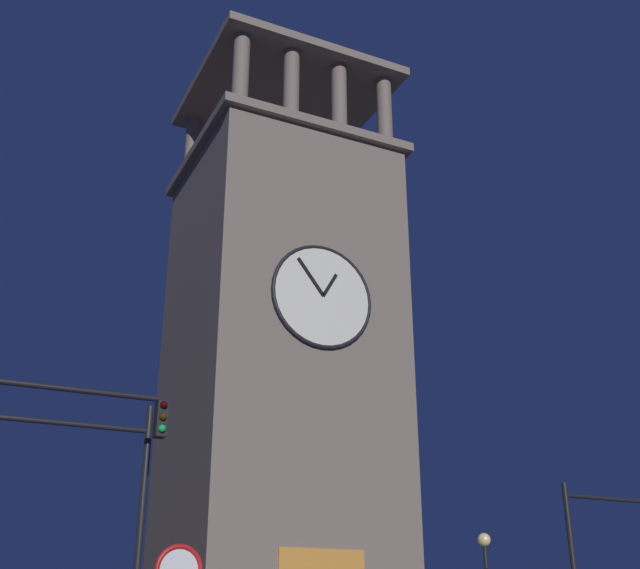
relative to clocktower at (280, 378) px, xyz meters
name	(u,v)px	position (x,y,z in m)	size (l,w,h in m)	color
clocktower	(280,378)	(0.00, 0.00, 0.00)	(8.75, 8.67, 27.25)	#75665B
traffic_signal_near	(81,498)	(9.42, 11.78, -6.88)	(4.27, 0.41, 6.29)	black
traffic_signal_mid	(608,548)	(-4.84, 12.18, -7.44)	(3.84, 0.41, 5.29)	black
traffic_signal_far	(15,472)	(10.96, 13.41, -6.70)	(4.12, 0.41, 6.59)	black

